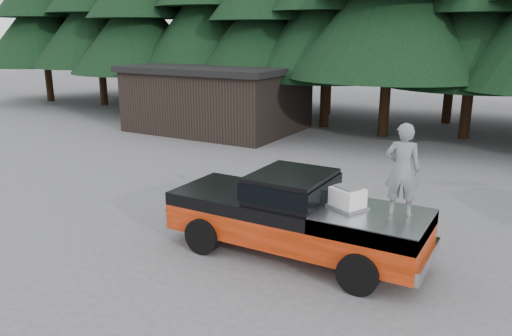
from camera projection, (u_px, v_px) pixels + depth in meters
The scene contains 6 objects.
ground at pixel (248, 247), 11.84m from camera, with size 120.00×120.00×0.00m, color #515154.
pickup_truck at pixel (295, 227), 11.29m from camera, with size 6.00×2.04×1.33m, color red, non-canonical shape.
truck_cab at pixel (291, 186), 11.09m from camera, with size 1.66×1.90×0.59m, color black.
air_compressor at pixel (347, 199), 10.47m from camera, with size 0.63×0.52×0.43m, color white.
man_on_bed at pixel (402, 170), 9.95m from camera, with size 0.69×0.46×1.90m, color slate.
utility_building at pixel (218, 97), 25.77m from camera, with size 8.40×6.40×3.30m.
Camera 1 is at (5.64, -9.36, 4.94)m, focal length 35.00 mm.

